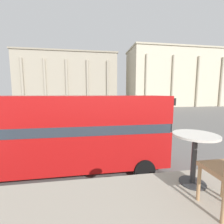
# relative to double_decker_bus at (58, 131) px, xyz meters

# --- Properties ---
(double_decker_bus) EXTENTS (11.43, 2.76, 4.21)m
(double_decker_bus) POSITION_rel_double_decker_bus_xyz_m (0.00, 0.00, 0.00)
(double_decker_bus) COLOR black
(double_decker_bus) RESTS_ON ground_plane
(cafe_dining_table) EXTENTS (0.60, 0.60, 0.73)m
(cafe_dining_table) POSITION_rel_double_decker_bus_xyz_m (3.10, -6.15, 1.20)
(cafe_dining_table) COLOR #2D2D30
(cafe_dining_table) RESTS_ON cafe_floor_slab
(plaza_building_left) EXTENTS (35.32, 15.87, 18.94)m
(plaza_building_left) POSITION_rel_double_decker_bus_xyz_m (-5.68, 52.60, 7.12)
(plaza_building_left) COLOR #A39984
(plaza_building_left) RESTS_ON ground_plane
(plaza_building_right) EXTENTS (33.90, 13.59, 19.83)m
(plaza_building_right) POSITION_rel_double_decker_bus_xyz_m (32.76, 43.70, 7.57)
(plaza_building_right) COLOR beige
(plaza_building_right) RESTS_ON ground_plane
(traffic_light_near) EXTENTS (0.42, 0.24, 3.99)m
(traffic_light_near) POSITION_rel_double_decker_bus_xyz_m (9.60, 5.24, 0.25)
(traffic_light_near) COLOR black
(traffic_light_near) RESTS_ON ground_plane
(traffic_light_mid) EXTENTS (0.42, 0.24, 3.83)m
(traffic_light_mid) POSITION_rel_double_decker_bus_xyz_m (2.61, 12.11, 0.15)
(traffic_light_mid) COLOR black
(traffic_light_mid) RESTS_ON ground_plane
(traffic_light_far) EXTENTS (0.42, 0.24, 4.16)m
(traffic_light_far) POSITION_rel_double_decker_bus_xyz_m (8.67, 18.41, 0.35)
(traffic_light_far) COLOR black
(traffic_light_far) RESTS_ON ground_plane
(car_silver) EXTENTS (4.20, 1.93, 1.35)m
(car_silver) POSITION_rel_double_decker_bus_xyz_m (-2.03, 10.21, -1.65)
(car_silver) COLOR black
(car_silver) RESTS_ON ground_plane
(pedestrian_black) EXTENTS (0.32, 0.32, 1.74)m
(pedestrian_black) POSITION_rel_double_decker_bus_xyz_m (3.98, 10.31, -1.35)
(pedestrian_black) COLOR #282B33
(pedestrian_black) RESTS_ON ground_plane
(pedestrian_grey) EXTENTS (0.32, 0.32, 1.72)m
(pedestrian_grey) POSITION_rel_double_decker_bus_xyz_m (-0.51, 22.95, -1.36)
(pedestrian_grey) COLOR #282B33
(pedestrian_grey) RESTS_ON ground_plane
(pedestrian_white) EXTENTS (0.32, 0.32, 1.78)m
(pedestrian_white) POSITION_rel_double_decker_bus_xyz_m (7.93, 7.58, -1.32)
(pedestrian_white) COLOR #282B33
(pedestrian_white) RESTS_ON ground_plane
(pedestrian_yellow) EXTENTS (0.32, 0.32, 1.69)m
(pedestrian_yellow) POSITION_rel_double_decker_bus_xyz_m (-0.34, 11.51, -1.38)
(pedestrian_yellow) COLOR #282B33
(pedestrian_yellow) RESTS_ON ground_plane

